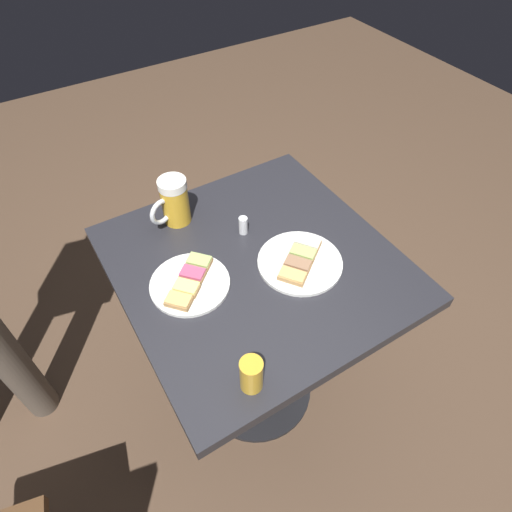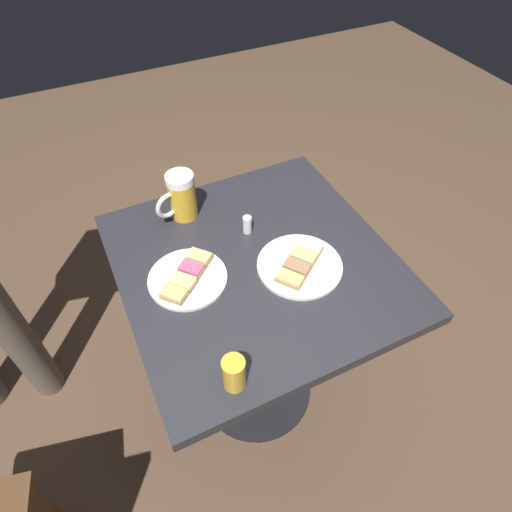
{
  "view_description": "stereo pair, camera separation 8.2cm",
  "coord_description": "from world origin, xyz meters",
  "px_view_note": "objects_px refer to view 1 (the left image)",
  "views": [
    {
      "loc": [
        0.68,
        -0.42,
        1.67
      ],
      "look_at": [
        0.0,
        0.0,
        0.79
      ],
      "focal_mm": 30.61,
      "sensor_mm": 36.0,
      "label": 1
    },
    {
      "loc": [
        0.72,
        -0.35,
        1.67
      ],
      "look_at": [
        0.0,
        0.0,
        0.79
      ],
      "focal_mm": 30.61,
      "sensor_mm": 36.0,
      "label": 2
    }
  ],
  "objects_px": {
    "beer_glass_small": "(251,375)",
    "beer_mug": "(174,202)",
    "plate_far": "(190,283)",
    "plate_near": "(300,261)",
    "salt_shaker": "(243,225)"
  },
  "relations": [
    {
      "from": "beer_glass_small",
      "to": "plate_near",
      "type": "bearing_deg",
      "value": 128.35
    },
    {
      "from": "beer_mug",
      "to": "salt_shaker",
      "type": "xyz_separation_m",
      "value": [
        0.15,
        0.14,
        -0.05
      ]
    },
    {
      "from": "plate_near",
      "to": "salt_shaker",
      "type": "bearing_deg",
      "value": -159.45
    },
    {
      "from": "beer_mug",
      "to": "beer_glass_small",
      "type": "bearing_deg",
      "value": -8.14
    },
    {
      "from": "beer_glass_small",
      "to": "beer_mug",
      "type": "bearing_deg",
      "value": 171.86
    },
    {
      "from": "plate_near",
      "to": "plate_far",
      "type": "bearing_deg",
      "value": -107.03
    },
    {
      "from": "plate_near",
      "to": "salt_shaker",
      "type": "distance_m",
      "value": 0.2
    },
    {
      "from": "plate_far",
      "to": "beer_mug",
      "type": "bearing_deg",
      "value": 163.07
    },
    {
      "from": "plate_far",
      "to": "beer_mug",
      "type": "relative_size",
      "value": 1.43
    },
    {
      "from": "plate_near",
      "to": "plate_far",
      "type": "distance_m",
      "value": 0.3
    },
    {
      "from": "beer_mug",
      "to": "plate_near",
      "type": "bearing_deg",
      "value": 32.63
    },
    {
      "from": "plate_near",
      "to": "salt_shaker",
      "type": "xyz_separation_m",
      "value": [
        -0.19,
        -0.07,
        0.02
      ]
    },
    {
      "from": "plate_far",
      "to": "salt_shaker",
      "type": "relative_size",
      "value": 3.78
    },
    {
      "from": "beer_glass_small",
      "to": "salt_shaker",
      "type": "relative_size",
      "value": 1.63
    },
    {
      "from": "plate_near",
      "to": "beer_glass_small",
      "type": "height_order",
      "value": "beer_glass_small"
    }
  ]
}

